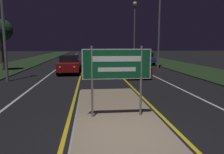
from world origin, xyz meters
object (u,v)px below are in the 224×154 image
(car_receding_1, at_px, (145,58))
(car_receding_2, at_px, (129,55))
(car_receding_3, at_px, (104,53))
(streetlight_right_far, at_px, (135,20))
(car_approaching_0, at_px, (70,64))
(car_receding_0, at_px, (133,67))
(highway_sign, at_px, (117,67))

(car_receding_1, height_order, car_receding_2, car_receding_1)
(car_receding_1, relative_size, car_receding_3, 1.17)
(streetlight_right_far, distance_m, car_approaching_0, 17.87)
(car_receding_3, bearing_deg, car_receding_1, -79.40)
(car_receding_2, relative_size, car_receding_3, 1.03)
(car_receding_0, distance_m, car_approaching_0, 5.70)
(streetlight_right_far, relative_size, car_receding_3, 2.19)
(streetlight_right_far, xyz_separation_m, car_approaching_0, (-8.74, -14.60, -5.46))
(highway_sign, bearing_deg, car_receding_0, 75.31)
(highway_sign, xyz_separation_m, car_receding_3, (2.33, 40.25, -1.01))
(streetlight_right_far, bearing_deg, car_receding_3, 105.95)
(highway_sign, relative_size, car_receding_0, 0.51)
(highway_sign, distance_m, car_receding_2, 30.55)
(streetlight_right_far, bearing_deg, car_receding_0, -101.87)
(streetlight_right_far, bearing_deg, car_receding_2, 94.96)
(streetlight_right_far, height_order, car_receding_1, streetlight_right_far)
(streetlight_right_far, height_order, car_receding_3, streetlight_right_far)
(car_receding_0, relative_size, car_receding_2, 1.09)
(highway_sign, bearing_deg, car_receding_2, 78.88)
(car_receding_3, bearing_deg, car_approaching_0, -99.95)
(car_receding_2, relative_size, car_approaching_0, 0.93)
(highway_sign, distance_m, car_receding_0, 10.22)
(highway_sign, xyz_separation_m, car_receding_1, (6.10, 20.11, -0.96))
(car_receding_0, bearing_deg, streetlight_right_far, 78.13)
(highway_sign, relative_size, car_receding_2, 0.56)
(car_receding_3, bearing_deg, car_receding_0, -89.54)
(car_receding_0, height_order, car_approaching_0, car_approaching_0)
(car_receding_3, height_order, car_approaching_0, car_approaching_0)
(car_receding_1, bearing_deg, car_receding_2, 91.23)
(car_receding_2, bearing_deg, streetlight_right_far, -85.04)
(car_receding_1, xyz_separation_m, car_approaching_0, (-8.68, -7.85, 0.00))
(highway_sign, bearing_deg, car_approaching_0, 101.89)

